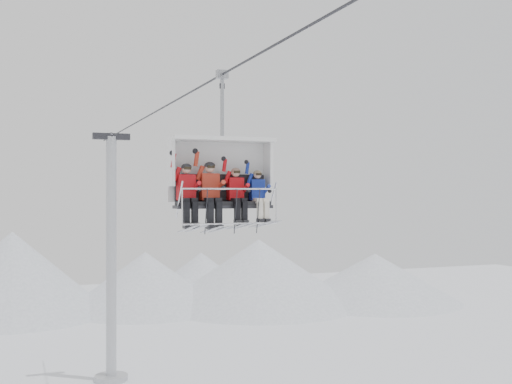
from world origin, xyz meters
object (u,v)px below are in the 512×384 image
object	(u,v)px
skier_far_left	(187,192)
skier_center_left	(211,191)
skier_far_right	(259,195)
skier_center_right	(237,194)
lift_tower_right	(111,274)
chairlift_carrier	(220,173)

from	to	relation	value
skier_far_left	skier_center_left	distance (m)	0.62
skier_center_left	skier_far_right	world-z (taller)	skier_center_left
skier_center_left	skier_center_right	bearing A→B (deg)	-1.30
lift_tower_right	skier_far_right	distance (m)	20.24
skier_center_right	skier_far_right	size ratio (longest dim) A/B	1.00
lift_tower_right	skier_far_left	distance (m)	20.23
lift_tower_right	skier_center_left	size ratio (longest dim) A/B	7.44
chairlift_carrier	skier_center_left	bearing A→B (deg)	-140.13
skier_far_left	skier_center_left	bearing A→B (deg)	0.47
lift_tower_right	skier_far_right	world-z (taller)	lift_tower_right
skier_far_left	skier_center_left	xyz separation A→B (m)	(0.62, 0.01, 0.02)
chairlift_carrier	skier_far_right	distance (m)	1.15
chairlift_carrier	skier_center_left	world-z (taller)	chairlift_carrier
chairlift_carrier	skier_center_right	size ratio (longest dim) A/B	2.36
lift_tower_right	chairlift_carrier	bearing A→B (deg)	-90.00
skier_center_right	skier_far_right	bearing A→B (deg)	-0.78
skier_center_left	skier_center_right	distance (m)	0.71
skier_far_left	skier_far_right	size ratio (longest dim) A/B	1.03
skier_far_right	skier_center_left	bearing A→B (deg)	178.94
lift_tower_right	skier_far_left	xyz separation A→B (m)	(-0.98, -19.71, 4.46)
chairlift_carrier	skier_center_left	distance (m)	0.67
skier_far_left	skier_center_right	xyz separation A→B (m)	(1.32, -0.01, -0.04)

